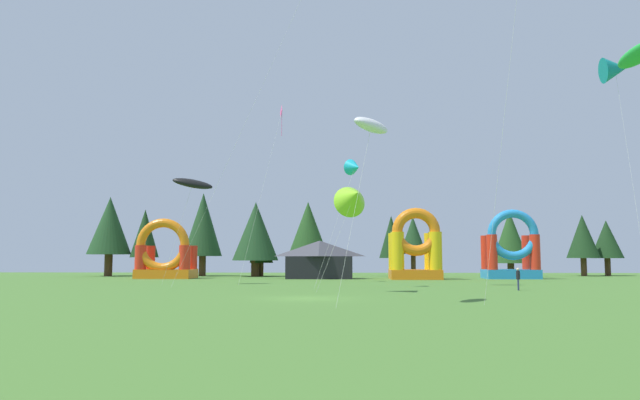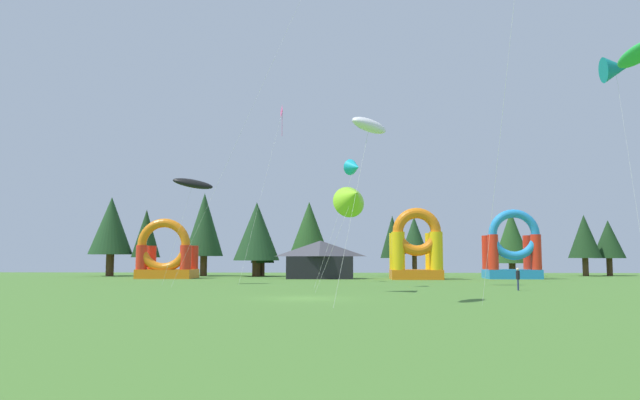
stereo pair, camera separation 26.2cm
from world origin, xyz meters
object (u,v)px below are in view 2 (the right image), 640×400
inflatable_yellow_castle (416,252)px  kite_lime_delta (353,197)px  inflatable_blue_arch (512,253)px  kite_green_parafoil (639,54)px  kite_white_parafoil (369,126)px  inflatable_orange_dome (166,258)px  kite_black_parafoil (193,184)px  person_near_camera (518,277)px  festival_tent (320,260)px  kite_pink_diamond (282,114)px  kite_cyan_delta (354,167)px  kite_teal_delta (615,69)px

inflatable_yellow_castle → kite_lime_delta: bearing=-105.0°
inflatable_blue_arch → kite_green_parafoil: bearing=-90.3°
kite_white_parafoil → inflatable_orange_dome: bearing=121.2°
kite_black_parafoil → person_near_camera: (25.37, -8.79, -7.78)m
inflatable_yellow_castle → festival_tent: (-10.24, 1.47, -0.80)m
kite_pink_diamond → kite_cyan_delta: (6.72, -9.09, -6.50)m
kite_green_parafoil → inflatable_orange_dome: bearing=141.5°
inflatable_blue_arch → inflatable_orange_dome: (-37.85, -0.85, -0.56)m
kite_cyan_delta → festival_tent: kite_cyan_delta is taller
person_near_camera → inflatable_blue_arch: (5.89, 23.93, 1.89)m
kite_teal_delta → inflatable_blue_arch: bearing=95.3°
kite_green_parafoil → kite_pink_diamond: 31.05m
kite_pink_diamond → kite_black_parafoil: kite_pink_diamond is taller
kite_teal_delta → person_near_camera: size_ratio=11.02×
kite_cyan_delta → kite_black_parafoil: 14.87m
kite_white_parafoil → kite_lime_delta: size_ratio=1.29×
kite_cyan_delta → inflatable_yellow_castle: (6.60, 18.08, -6.45)m
kite_pink_diamond → festival_tent: size_ratio=2.31×
kite_white_parafoil → inflatable_blue_arch: 40.13m
inflatable_orange_dome → kite_green_parafoil: bearing=-38.5°
kite_teal_delta → kite_black_parafoil: size_ratio=1.81×
kite_green_parafoil → kite_pink_diamond: (-23.77, 19.93, 1.33)m
kite_teal_delta → festival_tent: bearing=136.2°
kite_teal_delta → inflatable_yellow_castle: kite_teal_delta is taller
kite_green_parafoil → festival_tent: size_ratio=2.16×
kite_green_parafoil → inflatable_orange_dome: (-37.69, 29.96, -12.23)m
kite_black_parafoil → person_near_camera: kite_black_parafoil is taller
kite_white_parafoil → kite_black_parafoil: 25.56m
kite_green_parafoil → kite_teal_delta: kite_teal_delta is taller
kite_teal_delta → festival_tent: 34.75m
kite_green_parafoil → kite_white_parafoil: size_ratio=1.58×
kite_green_parafoil → inflatable_orange_dome: size_ratio=2.35×
kite_teal_delta → kite_lime_delta: 22.34m
kite_green_parafoil → kite_black_parafoil: 35.30m
kite_white_parafoil → inflatable_orange_dome: (-21.33, 35.18, -6.87)m
kite_teal_delta → kite_lime_delta: bearing=-166.4°
kite_cyan_delta → kite_lime_delta: bearing=-91.4°
kite_green_parafoil → kite_pink_diamond: kite_pink_diamond is taller
kite_white_parafoil → inflatable_blue_arch: bearing=65.4°
kite_pink_diamond → kite_lime_delta: size_ratio=2.19×
kite_teal_delta → kite_white_parafoil: bearing=-143.8°
kite_pink_diamond → kite_cyan_delta: 13.04m
inflatable_blue_arch → kite_teal_delta: bearing=-84.7°
kite_black_parafoil → festival_tent: (10.42, 14.71, -6.63)m
kite_cyan_delta → kite_green_parafoil: bearing=-32.4°
inflatable_orange_dome → kite_pink_diamond: bearing=-35.8°
person_near_camera → inflatable_blue_arch: inflatable_blue_arch is taller
kite_white_parafoil → inflatable_blue_arch: (16.52, 36.02, -6.31)m
kite_black_parafoil → inflatable_yellow_castle: kite_black_parafoil is taller
inflatable_blue_arch → kite_cyan_delta: bearing=-130.7°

